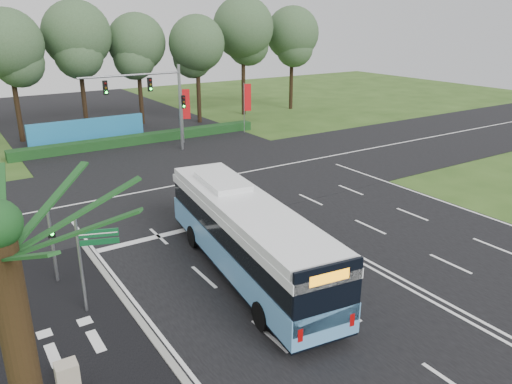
# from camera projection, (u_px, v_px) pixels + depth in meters

# --- Properties ---
(ground) EXTENTS (120.00, 120.00, 0.00)m
(ground) POSITION_uv_depth(u_px,v_px,m) (322.00, 242.00, 24.79)
(ground) COLOR #2C4818
(ground) RESTS_ON ground
(road_main) EXTENTS (20.00, 120.00, 0.04)m
(road_main) POSITION_uv_depth(u_px,v_px,m) (322.00, 242.00, 24.78)
(road_main) COLOR black
(road_main) RESTS_ON ground
(road_cross) EXTENTS (120.00, 14.00, 0.05)m
(road_cross) POSITION_uv_depth(u_px,v_px,m) (209.00, 179.00, 34.27)
(road_cross) COLOR black
(road_cross) RESTS_ON ground
(bike_path) EXTENTS (5.00, 18.00, 0.06)m
(bike_path) POSITION_uv_depth(u_px,v_px,m) (83.00, 365.00, 15.98)
(bike_path) COLOR black
(bike_path) RESTS_ON ground
(kerb_strip) EXTENTS (0.25, 18.00, 0.12)m
(kerb_strip) POSITION_uv_depth(u_px,v_px,m) (154.00, 340.00, 17.21)
(kerb_strip) COLOR gray
(kerb_strip) RESTS_ON ground
(city_bus) EXTENTS (4.22, 12.75, 3.59)m
(city_bus) POSITION_uv_depth(u_px,v_px,m) (247.00, 236.00, 21.16)
(city_bus) COLOR #5A9AD1
(city_bus) RESTS_ON ground
(pedestrian_signal) EXTENTS (0.31, 0.41, 3.37)m
(pedestrian_signal) POSITION_uv_depth(u_px,v_px,m) (52.00, 242.00, 20.45)
(pedestrian_signal) COLOR gray
(pedestrian_signal) RESTS_ON ground
(street_sign) EXTENTS (1.43, 0.58, 3.85)m
(street_sign) POSITION_uv_depth(u_px,v_px,m) (89.00, 253.00, 18.22)
(street_sign) COLOR gray
(street_sign) RESTS_ON ground
(utility_cabinet) EXTENTS (0.66, 0.55, 1.07)m
(utility_cabinet) POSITION_uv_depth(u_px,v_px,m) (68.00, 379.00, 14.66)
(utility_cabinet) COLOR #B0A38D
(utility_cabinet) RESTS_ON ground
(banner_flag_mid) EXTENTS (0.68, 0.29, 4.82)m
(banner_flag_mid) POSITION_uv_depth(u_px,v_px,m) (185.00, 108.00, 43.30)
(banner_flag_mid) COLOR gray
(banner_flag_mid) RESTS_ON ground
(banner_flag_right) EXTENTS (0.66, 0.31, 4.76)m
(banner_flag_right) POSITION_uv_depth(u_px,v_px,m) (247.00, 101.00, 47.16)
(banner_flag_right) COLOR gray
(banner_flag_right) RESTS_ON ground
(palm_tree) EXTENTS (3.20, 3.20, 7.65)m
(palm_tree) POSITION_uv_depth(u_px,v_px,m) (3.00, 263.00, 8.87)
(palm_tree) COLOR #382614
(palm_tree) RESTS_ON ground
(traffic_light_gantry) EXTENTS (8.41, 0.28, 7.00)m
(traffic_light_gantry) POSITION_uv_depth(u_px,v_px,m) (159.00, 96.00, 39.56)
(traffic_light_gantry) COLOR gray
(traffic_light_gantry) RESTS_ON ground
(hedge) EXTENTS (22.00, 1.20, 0.80)m
(hedge) POSITION_uv_depth(u_px,v_px,m) (142.00, 139.00, 44.04)
(hedge) COLOR #143916
(hedge) RESTS_ON ground
(blue_hoarding) EXTENTS (10.00, 0.30, 2.20)m
(blue_hoarding) POSITION_uv_depth(u_px,v_px,m) (88.00, 131.00, 43.72)
(blue_hoarding) COLOR teal
(blue_hoarding) RESTS_ON ground
(eucalyptus_row) EXTENTS (47.71, 9.06, 12.81)m
(eucalyptus_row) POSITION_uv_depth(u_px,v_px,m) (118.00, 38.00, 47.37)
(eucalyptus_row) COLOR black
(eucalyptus_row) RESTS_ON ground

